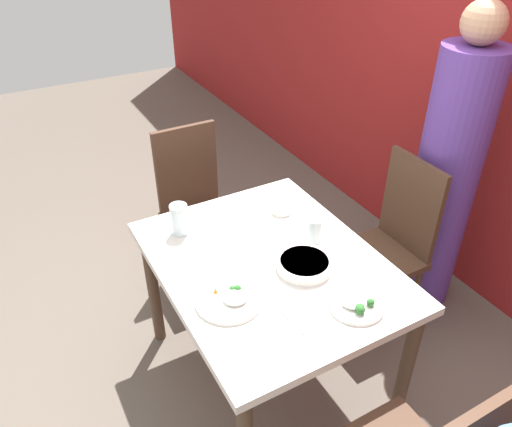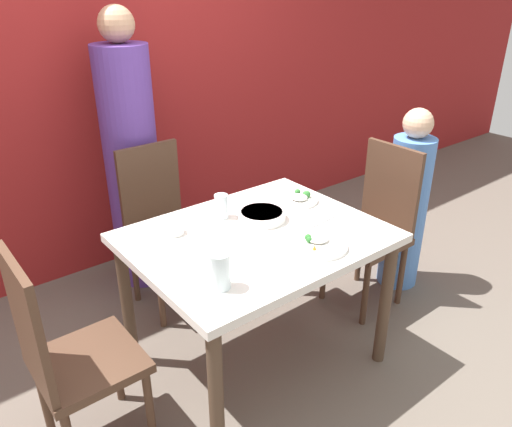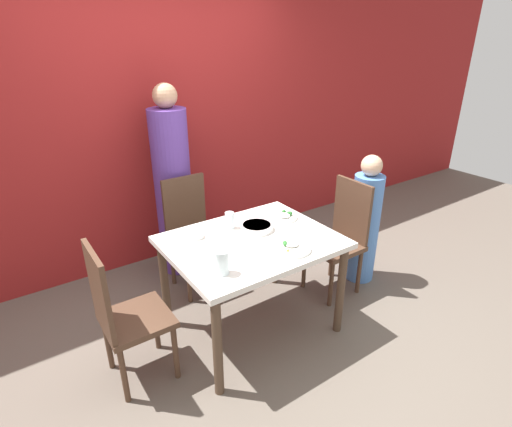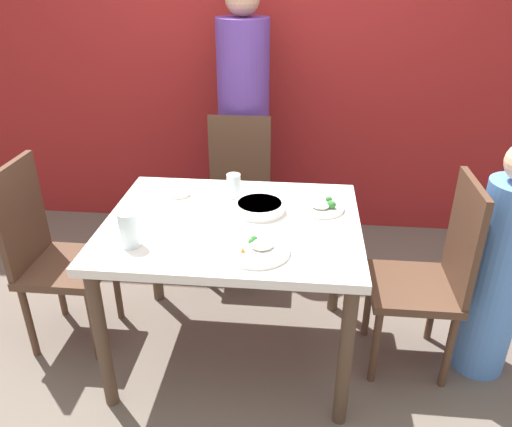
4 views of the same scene
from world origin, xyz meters
TOP-DOWN VIEW (x-y plane):
  - ground_plane at (0.00, 0.00)m, footprint 10.00×10.00m
  - wall_back at (0.00, 1.47)m, footprint 10.00×0.06m
  - dining_table at (0.00, 0.00)m, footprint 1.14×0.91m
  - chair_adult_spot at (-0.08, 0.80)m, footprint 0.40×0.40m
  - chair_child_spot at (0.92, 0.02)m, footprint 0.40×0.40m
  - chair_empty_left at (-0.92, 0.03)m, footprint 0.40×0.40m
  - person_adult at (-0.08, 1.13)m, footprint 0.32×0.32m
  - person_child at (1.21, 0.02)m, footprint 0.25×0.25m
  - bowl_curry at (0.11, 0.10)m, footprint 0.23×0.23m
  - plate_rice_adult at (0.14, -0.26)m, footprint 0.27×0.27m
  - plate_rice_child at (0.40, 0.15)m, footprint 0.22×0.22m
  - bowl_rice_small at (-0.30, 0.25)m, footprint 0.10×0.10m
  - glass_water_tall at (-0.03, 0.25)m, footprint 0.07×0.07m
  - glass_water_short at (-0.38, -0.26)m, footprint 0.08×0.08m
  - napkin_folded at (-0.15, -0.06)m, footprint 0.14×0.14m
  - fork_steel at (0.33, -0.10)m, footprint 0.18×0.03m

SIDE VIEW (x-z plane):
  - ground_plane at x=0.00m, z-range 0.00..0.00m
  - chair_adult_spot at x=-0.08m, z-range 0.03..1.00m
  - chair_child_spot at x=0.92m, z-range 0.03..1.00m
  - chair_empty_left at x=-0.92m, z-range 0.03..1.00m
  - person_child at x=1.21m, z-range -0.04..1.12m
  - dining_table at x=0.00m, z-range 0.28..1.04m
  - fork_steel at x=0.33m, z-range 0.76..0.76m
  - napkin_folded at x=-0.15m, z-range 0.76..0.76m
  - plate_rice_adult at x=0.14m, z-range 0.74..0.79m
  - plate_rice_child at x=0.40m, z-range 0.74..0.80m
  - bowl_rice_small at x=-0.30m, z-range 0.76..0.79m
  - bowl_curry at x=0.11m, z-range 0.76..0.80m
  - person_adult at x=-0.08m, z-range -0.06..1.65m
  - glass_water_tall at x=-0.03m, z-range 0.76..0.88m
  - glass_water_short at x=-0.38m, z-range 0.76..0.91m
  - wall_back at x=0.00m, z-range 0.00..2.70m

